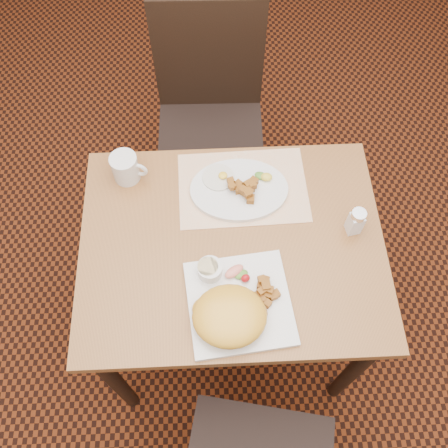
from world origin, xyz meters
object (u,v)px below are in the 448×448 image
salt_shaker (356,221)px  coffee_mug (126,168)px  chair_far (210,110)px  plate_oval (239,190)px  plate_square (239,303)px  table (232,259)px

salt_shaker → coffee_mug: 0.71m
chair_far → plate_oval: 0.57m
plate_oval → coffee_mug: coffee_mug is taller
plate_square → salt_shaker: salt_shaker is taller
salt_shaker → plate_square: bearing=-148.1°
chair_far → plate_square: chair_far is taller
chair_far → plate_oval: chair_far is taller
chair_far → salt_shaker: chair_far is taller
plate_square → salt_shaker: size_ratio=2.80×
plate_square → chair_far: bearing=93.7°
table → plate_oval: plate_oval is taller
plate_oval → salt_shaker: (0.33, -0.15, 0.04)m
salt_shaker → table: bearing=-175.3°
salt_shaker → chair_far: bearing=121.2°
plate_oval → coffee_mug: size_ratio=2.66×
plate_square → coffee_mug: size_ratio=2.45×
table → salt_shaker: size_ratio=9.00×
plate_oval → plate_square: bearing=-93.3°
table → chair_far: size_ratio=0.93×
table → chair_far: (-0.05, 0.70, -0.10)m
table → chair_far: 0.71m
chair_far → plate_oval: (0.08, -0.52, 0.22)m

